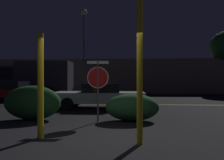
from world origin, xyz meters
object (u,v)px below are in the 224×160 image
hedge_bush_1 (32,103)px  hedge_bush_2 (132,107)px  delivery_truck (28,77)px  yellow_pole_right (140,71)px  yellow_pole_left (40,86)px  street_lamp (84,36)px  stop_sign (98,77)px  passing_car_1 (10,91)px  passing_car_2 (100,95)px

hedge_bush_1 → hedge_bush_2: (3.60, 0.01, -0.14)m
hedge_bush_1 → delivery_truck: (-5.01, 10.66, 1.03)m
yellow_pole_right → hedge_bush_2: yellow_pole_right is taller
yellow_pole_left → street_lamp: (-1.36, 12.89, 3.81)m
hedge_bush_2 → delivery_truck: 13.75m
stop_sign → yellow_pole_left: (-1.17, -2.12, -0.23)m
yellow_pole_right → hedge_bush_2: bearing=91.7°
hedge_bush_1 → hedge_bush_2: hedge_bush_1 is taller
yellow_pole_left → passing_car_1: 10.71m
hedge_bush_1 → yellow_pole_right: bearing=-36.8°
delivery_truck → passing_car_1: bearing=-173.1°
passing_car_2 → delivery_truck: delivery_truck is taller
hedge_bush_1 → passing_car_2: 3.98m
yellow_pole_right → stop_sign: bearing=116.8°
stop_sign → passing_car_2: bearing=93.3°
hedge_bush_2 → yellow_pole_left: bearing=-134.6°
yellow_pole_right → passing_car_2: bearing=104.8°
yellow_pole_left → stop_sign: bearing=61.1°
passing_car_2 → hedge_bush_2: bearing=-155.6°
passing_car_1 → passing_car_2: 7.28m
yellow_pole_right → passing_car_1: yellow_pole_right is taller
stop_sign → delivery_truck: (-7.43, 10.92, 0.11)m
stop_sign → hedge_bush_2: stop_sign is taller
street_lamp → passing_car_2: bearing=-73.1°
stop_sign → street_lamp: bearing=100.9°
stop_sign → passing_car_1: (-6.89, 6.91, -0.86)m
yellow_pole_right → delivery_truck: bearing=122.9°
hedge_bush_2 → delivery_truck: (-8.61, 10.65, 1.17)m
yellow_pole_right → street_lamp: bearing=106.0°
yellow_pole_left → hedge_bush_1: (-1.25, 2.38, -0.69)m
stop_sign → yellow_pole_left: size_ratio=0.83×
stop_sign → hedge_bush_2: size_ratio=1.14×
yellow_pole_right → hedge_bush_1: (-3.68, 2.76, -1.03)m
passing_car_2 → street_lamp: 8.67m
yellow_pole_right → street_lamp: (-3.80, 13.27, 3.46)m
yellow_pole_left → street_lamp: bearing=96.0°
stop_sign → passing_car_1: size_ratio=0.46×
stop_sign → street_lamp: 11.63m
yellow_pole_right → hedge_bush_1: yellow_pole_right is taller
hedge_bush_2 → street_lamp: bearing=109.5°
hedge_bush_1 → passing_car_1: bearing=123.9°
yellow_pole_left → passing_car_2: bearing=82.1°
hedge_bush_2 → stop_sign: bearing=-167.2°
hedge_bush_1 → passing_car_1: 8.02m
passing_car_1 → passing_car_2: passing_car_1 is taller
hedge_bush_2 → yellow_pole_right: bearing=-88.3°
passing_car_1 → street_lamp: 7.32m
stop_sign → street_lamp: (-2.53, 10.77, 3.58)m
hedge_bush_2 → passing_car_1: (-8.07, 6.64, 0.20)m
yellow_pole_right → delivery_truck: size_ratio=0.46×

